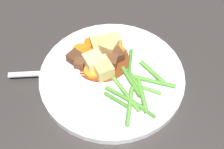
# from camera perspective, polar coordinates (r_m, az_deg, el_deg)

# --- Properties ---
(ground_plane) EXTENTS (3.00, 3.00, 0.00)m
(ground_plane) POSITION_cam_1_polar(r_m,az_deg,el_deg) (0.63, -0.00, -0.77)
(ground_plane) COLOR #383330
(dinner_plate) EXTENTS (0.27, 0.27, 0.01)m
(dinner_plate) POSITION_cam_1_polar(r_m,az_deg,el_deg) (0.62, -0.00, -0.39)
(dinner_plate) COLOR white
(dinner_plate) RESTS_ON ground_plane
(stew_sauce) EXTENTS (0.11, 0.11, 0.00)m
(stew_sauce) POSITION_cam_1_polar(r_m,az_deg,el_deg) (0.64, -1.82, 2.57)
(stew_sauce) COLOR brown
(stew_sauce) RESTS_ON dinner_plate
(carrot_slice_0) EXTENTS (0.04, 0.04, 0.01)m
(carrot_slice_0) POSITION_cam_1_polar(r_m,az_deg,el_deg) (0.64, -4.31, 3.39)
(carrot_slice_0) COLOR orange
(carrot_slice_0) RESTS_ON dinner_plate
(carrot_slice_1) EXTENTS (0.04, 0.04, 0.01)m
(carrot_slice_1) POSITION_cam_1_polar(r_m,az_deg,el_deg) (0.65, -5.19, 4.24)
(carrot_slice_1) COLOR orange
(carrot_slice_1) RESTS_ON dinner_plate
(carrot_slice_2) EXTENTS (0.03, 0.03, 0.01)m
(carrot_slice_2) POSITION_cam_1_polar(r_m,az_deg,el_deg) (0.65, 1.07, 3.98)
(carrot_slice_2) COLOR orange
(carrot_slice_2) RESTS_ON dinner_plate
(carrot_slice_3) EXTENTS (0.04, 0.04, 0.01)m
(carrot_slice_3) POSITION_cam_1_polar(r_m,az_deg,el_deg) (0.66, -3.60, 5.40)
(carrot_slice_3) COLOR orange
(carrot_slice_3) RESTS_ON dinner_plate
(carrot_slice_4) EXTENTS (0.04, 0.04, 0.01)m
(carrot_slice_4) POSITION_cam_1_polar(r_m,az_deg,el_deg) (0.62, -3.30, 0.57)
(carrot_slice_4) COLOR orange
(carrot_slice_4) RESTS_ON dinner_plate
(potato_chunk_0) EXTENTS (0.04, 0.04, 0.03)m
(potato_chunk_0) POSITION_cam_1_polar(r_m,az_deg,el_deg) (0.64, -0.54, 4.70)
(potato_chunk_0) COLOR #DBBC6B
(potato_chunk_0) RESTS_ON dinner_plate
(potato_chunk_1) EXTENTS (0.04, 0.04, 0.02)m
(potato_chunk_1) POSITION_cam_1_polar(r_m,az_deg,el_deg) (0.65, -2.26, 5.01)
(potato_chunk_1) COLOR #DBBC6B
(potato_chunk_1) RESTS_ON dinner_plate
(potato_chunk_2) EXTENTS (0.04, 0.04, 0.02)m
(potato_chunk_2) POSITION_cam_1_polar(r_m,az_deg,el_deg) (0.66, 0.38, 5.86)
(potato_chunk_2) COLOR #E5CC7A
(potato_chunk_2) RESTS_ON dinner_plate
(potato_chunk_3) EXTENTS (0.05, 0.04, 0.03)m
(potato_chunk_3) POSITION_cam_1_polar(r_m,az_deg,el_deg) (0.61, -1.66, 1.04)
(potato_chunk_3) COLOR #DBBC6B
(potato_chunk_3) RESTS_ON dinner_plate
(potato_chunk_4) EXTENTS (0.04, 0.04, 0.03)m
(potato_chunk_4) POSITION_cam_1_polar(r_m,az_deg,el_deg) (0.62, -3.14, 2.20)
(potato_chunk_4) COLOR #EAD68C
(potato_chunk_4) RESTS_ON dinner_plate
(meat_chunk_0) EXTENTS (0.04, 0.04, 0.02)m
(meat_chunk_0) POSITION_cam_1_polar(r_m,az_deg,el_deg) (0.62, -0.29, 2.27)
(meat_chunk_0) COLOR brown
(meat_chunk_0) RESTS_ON dinner_plate
(meat_chunk_1) EXTENTS (0.03, 0.03, 0.02)m
(meat_chunk_1) POSITION_cam_1_polar(r_m,az_deg,el_deg) (0.63, -6.20, 2.79)
(meat_chunk_1) COLOR #56331E
(meat_chunk_1) RESTS_ON dinner_plate
(meat_chunk_2) EXTENTS (0.02, 0.02, 0.02)m
(meat_chunk_2) POSITION_cam_1_polar(r_m,az_deg,el_deg) (0.62, -5.60, 1.81)
(meat_chunk_2) COLOR brown
(meat_chunk_2) RESTS_ON dinner_plate
(meat_chunk_3) EXTENTS (0.03, 0.03, 0.02)m
(meat_chunk_3) POSITION_cam_1_polar(r_m,az_deg,el_deg) (0.63, 0.68, 3.29)
(meat_chunk_3) COLOR #56331E
(meat_chunk_3) RESTS_ON dinner_plate
(green_bean_0) EXTENTS (0.06, 0.05, 0.01)m
(green_bean_0) POSITION_cam_1_polar(r_m,az_deg,el_deg) (0.59, 5.06, -3.69)
(green_bean_0) COLOR #66AD42
(green_bean_0) RESTS_ON dinner_plate
(green_bean_1) EXTENTS (0.05, 0.01, 0.01)m
(green_bean_1) POSITION_cam_1_polar(r_m,az_deg,el_deg) (0.58, 0.70, -4.38)
(green_bean_1) COLOR #4C8E33
(green_bean_1) RESTS_ON dinner_plate
(green_bean_2) EXTENTS (0.08, 0.04, 0.01)m
(green_bean_2) POSITION_cam_1_polar(r_m,az_deg,el_deg) (0.61, 7.30, -1.21)
(green_bean_2) COLOR #599E38
(green_bean_2) RESTS_ON dinner_plate
(green_bean_3) EXTENTS (0.05, 0.03, 0.01)m
(green_bean_3) POSITION_cam_1_polar(r_m,az_deg,el_deg) (0.60, 4.24, -1.57)
(green_bean_3) COLOR #599E38
(green_bean_3) RESTS_ON dinner_plate
(green_bean_4) EXTENTS (0.05, 0.02, 0.01)m
(green_bean_4) POSITION_cam_1_polar(r_m,az_deg,el_deg) (0.60, 6.16, -2.49)
(green_bean_4) COLOR #66AD42
(green_bean_4) RESTS_ON dinner_plate
(green_bean_5) EXTENTS (0.05, 0.06, 0.01)m
(green_bean_5) POSITION_cam_1_polar(r_m,az_deg,el_deg) (0.63, 3.12, 1.79)
(green_bean_5) COLOR #4C8E33
(green_bean_5) RESTS_ON dinner_plate
(green_bean_6) EXTENTS (0.06, 0.01, 0.01)m
(green_bean_6) POSITION_cam_1_polar(r_m,az_deg,el_deg) (0.58, 4.93, -5.56)
(green_bean_6) COLOR #4C8E33
(green_bean_6) RESTS_ON dinner_plate
(green_bean_7) EXTENTS (0.07, 0.04, 0.01)m
(green_bean_7) POSITION_cam_1_polar(r_m,az_deg,el_deg) (0.60, 3.37, -1.22)
(green_bean_7) COLOR #599E38
(green_bean_7) RESTS_ON dinner_plate
(green_bean_8) EXTENTS (0.08, 0.02, 0.01)m
(green_bean_8) POSITION_cam_1_polar(r_m,az_deg,el_deg) (0.58, 2.33, -4.08)
(green_bean_8) COLOR #599E38
(green_bean_8) RESTS_ON dinner_plate
(green_bean_9) EXTENTS (0.07, 0.02, 0.01)m
(green_bean_9) POSITION_cam_1_polar(r_m,az_deg,el_deg) (0.62, 7.09, 0.30)
(green_bean_9) COLOR #66AD42
(green_bean_9) RESTS_ON dinner_plate
(green_bean_10) EXTENTS (0.08, 0.03, 0.01)m
(green_bean_10) POSITION_cam_1_polar(r_m,az_deg,el_deg) (0.59, 2.43, -3.36)
(green_bean_10) COLOR #66AD42
(green_bean_10) RESTS_ON dinner_plate
(green_bean_11) EXTENTS (0.05, 0.07, 0.01)m
(green_bean_11) POSITION_cam_1_polar(r_m,az_deg,el_deg) (0.57, 3.06, -5.45)
(green_bean_11) COLOR #66AD42
(green_bean_11) RESTS_ON dinner_plate
(fork) EXTENTS (0.13, 0.14, 0.00)m
(fork) POSITION_cam_1_polar(r_m,az_deg,el_deg) (0.63, -9.19, 0.34)
(fork) COLOR silver
(fork) RESTS_ON dinner_plate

